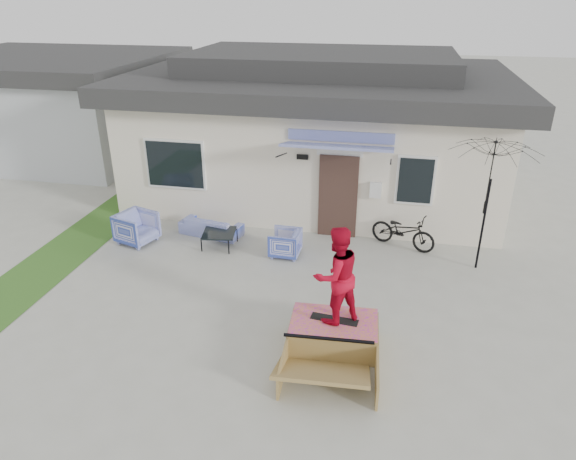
% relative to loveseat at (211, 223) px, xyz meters
% --- Properties ---
extents(ground, '(90.00, 90.00, 0.00)m').
position_rel_loveseat_xyz_m(ground, '(2.11, -3.88, -0.31)').
color(ground, '#A5A699').
rests_on(ground, ground).
extents(grass_strip, '(1.40, 8.00, 0.01)m').
position_rel_loveseat_xyz_m(grass_strip, '(-3.09, -1.88, -0.31)').
color(grass_strip, '#305F21').
rests_on(grass_strip, ground).
extents(house, '(10.80, 8.49, 4.10)m').
position_rel_loveseat_xyz_m(house, '(2.11, 4.12, 1.63)').
color(house, beige).
rests_on(house, ground).
extents(neighbor_house, '(8.60, 7.60, 3.50)m').
position_rel_loveseat_xyz_m(neighbor_house, '(-8.39, 6.12, 1.48)').
color(neighbor_house, '#B2B8BE').
rests_on(neighbor_house, ground).
extents(loveseat, '(1.64, 0.75, 0.62)m').
position_rel_loveseat_xyz_m(loveseat, '(0.00, 0.00, 0.00)').
color(loveseat, '#243AA5').
rests_on(loveseat, ground).
extents(armchair_left, '(0.99, 1.03, 0.85)m').
position_rel_loveseat_xyz_m(armchair_left, '(-1.62, -0.79, 0.12)').
color(armchair_left, '#243AA5').
rests_on(armchair_left, ground).
extents(armchair_right, '(0.65, 0.69, 0.70)m').
position_rel_loveseat_xyz_m(armchair_right, '(2.06, -0.73, 0.04)').
color(armchair_right, '#243AA5').
rests_on(armchair_right, ground).
extents(coffee_table, '(0.87, 0.87, 0.37)m').
position_rel_loveseat_xyz_m(coffee_table, '(0.42, -0.60, -0.12)').
color(coffee_table, black).
rests_on(coffee_table, ground).
extents(bicycle, '(1.69, 1.12, 1.02)m').
position_rel_loveseat_xyz_m(bicycle, '(4.74, 0.27, 0.20)').
color(bicycle, black).
rests_on(bicycle, ground).
extents(patio_umbrella, '(2.31, 2.23, 2.20)m').
position_rel_loveseat_xyz_m(patio_umbrella, '(6.38, -0.45, 1.44)').
color(patio_umbrella, black).
rests_on(patio_umbrella, ground).
extents(skate_ramp, '(1.60, 2.06, 0.50)m').
position_rel_loveseat_xyz_m(skate_ramp, '(3.60, -3.88, -0.06)').
color(skate_ramp, olive).
rests_on(skate_ramp, ground).
extents(skateboard, '(0.84, 0.29, 0.05)m').
position_rel_loveseat_xyz_m(skateboard, '(3.59, -3.83, 0.21)').
color(skateboard, black).
rests_on(skateboard, skate_ramp).
extents(skater, '(1.07, 1.04, 1.74)m').
position_rel_loveseat_xyz_m(skater, '(3.59, -3.83, 1.11)').
color(skater, '#B70820').
rests_on(skater, skateboard).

